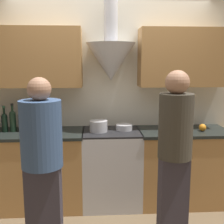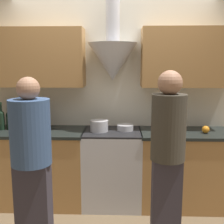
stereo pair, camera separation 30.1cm
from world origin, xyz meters
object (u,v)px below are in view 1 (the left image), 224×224
(wine_bottle_3, at_px, (5,121))
(wine_bottle_8, at_px, (45,121))
(wine_bottle_5, at_px, (21,120))
(wine_bottle_4, at_px, (13,120))
(wine_bottle_7, at_px, (37,120))
(wine_bottle_6, at_px, (29,120))
(stock_pot, at_px, (98,126))
(person_foreground_left, at_px, (43,170))
(stove_range, at_px, (112,167))
(person_foreground_right, at_px, (175,152))
(mixing_bowl, at_px, (124,127))
(orange_fruit, at_px, (202,128))

(wine_bottle_3, bearing_deg, wine_bottle_8, -1.61)
(wine_bottle_5, bearing_deg, wine_bottle_8, -3.28)
(wine_bottle_4, xyz_separation_m, wine_bottle_7, (0.29, -0.01, -0.00))
(wine_bottle_6, height_order, wine_bottle_7, wine_bottle_6)
(wine_bottle_3, relative_size, wine_bottle_7, 0.91)
(wine_bottle_8, bearing_deg, wine_bottle_4, 176.90)
(stock_pot, xyz_separation_m, person_foreground_left, (-0.45, -1.14, -0.09))
(stove_range, height_order, wine_bottle_6, wine_bottle_6)
(wine_bottle_5, distance_m, wine_bottle_8, 0.28)
(stove_range, distance_m, wine_bottle_7, 1.07)
(wine_bottle_5, distance_m, stock_pot, 0.92)
(stove_range, xyz_separation_m, wine_bottle_3, (-1.27, 0.04, 0.59))
(stove_range, distance_m, wine_bottle_5, 1.23)
(stock_pot, bearing_deg, stove_range, 5.97)
(person_foreground_left, xyz_separation_m, person_foreground_right, (1.13, 0.27, 0.04))
(mixing_bowl, height_order, person_foreground_right, person_foreground_right)
(person_foreground_left, bearing_deg, wine_bottle_4, 115.05)
(stove_range, relative_size, person_foreground_right, 0.55)
(orange_fruit, bearing_deg, wine_bottle_4, 177.21)
(mixing_bowl, bearing_deg, orange_fruit, -6.75)
(wine_bottle_8, bearing_deg, person_foreground_left, -81.21)
(wine_bottle_7, relative_size, orange_fruit, 4.00)
(wine_bottle_8, distance_m, person_foreground_right, 1.60)
(wine_bottle_3, bearing_deg, orange_fruit, -2.50)
(wine_bottle_4, height_order, wine_bottle_7, wine_bottle_7)
(wine_bottle_3, distance_m, wine_bottle_5, 0.20)
(person_foreground_left, bearing_deg, wine_bottle_6, 107.03)
(stove_range, relative_size, wine_bottle_5, 2.66)
(wine_bottle_7, bearing_deg, wine_bottle_6, -176.85)
(stove_range, height_order, wine_bottle_4, wine_bottle_4)
(wine_bottle_6, relative_size, orange_fruit, 4.10)
(wine_bottle_5, relative_size, orange_fruit, 4.04)
(wine_bottle_3, relative_size, person_foreground_left, 0.19)
(wine_bottle_5, relative_size, wine_bottle_7, 1.01)
(wine_bottle_4, xyz_separation_m, mixing_bowl, (1.33, 0.00, -0.11))
(wine_bottle_8, height_order, person_foreground_left, person_foreground_left)
(wine_bottle_4, distance_m, person_foreground_left, 1.34)
(wine_bottle_3, distance_m, orange_fruit, 2.37)
(stock_pot, xyz_separation_m, person_foreground_right, (0.68, -0.87, -0.06))
(wine_bottle_8, bearing_deg, wine_bottle_6, 179.39)
(wine_bottle_5, bearing_deg, wine_bottle_4, 177.42)
(wine_bottle_5, distance_m, mixing_bowl, 1.23)
(wine_bottle_4, distance_m, stock_pot, 1.02)
(wine_bottle_6, bearing_deg, person_foreground_left, -72.97)
(stove_range, height_order, wine_bottle_5, wine_bottle_5)
(wine_bottle_5, relative_size, stock_pot, 1.63)
(person_foreground_right, bearing_deg, stove_range, 120.29)
(wine_bottle_8, height_order, person_foreground_right, person_foreground_right)
(wine_bottle_4, height_order, mixing_bowl, wine_bottle_4)
(wine_bottle_3, relative_size, wine_bottle_6, 0.89)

